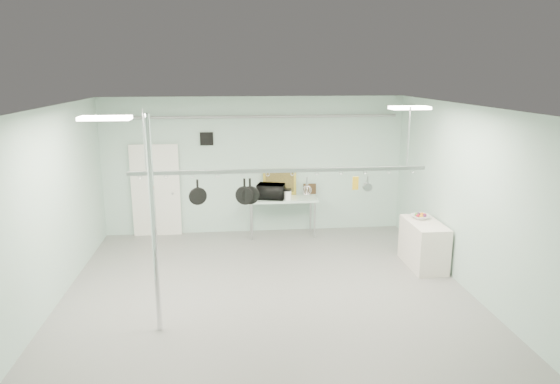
{
  "coord_description": "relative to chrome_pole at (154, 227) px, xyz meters",
  "views": [
    {
      "loc": [
        -0.63,
        -7.5,
        3.75
      ],
      "look_at": [
        0.27,
        1.0,
        1.68
      ],
      "focal_mm": 32.0,
      "sensor_mm": 36.0,
      "label": 1
    }
  ],
  "objects": [
    {
      "name": "microwave",
      "position": [
        2.04,
        4.15,
        -0.53
      ],
      "size": [
        0.7,
        0.56,
        0.34
      ],
      "primitive_type": "imported",
      "rotation": [
        0.0,
        0.0,
        2.88
      ],
      "color": "black",
      "rests_on": "prep_table"
    },
    {
      "name": "wall_vent",
      "position": [
        0.6,
        4.57,
        0.65
      ],
      "size": [
        0.3,
        0.04,
        0.3
      ],
      "primitive_type": "cube",
      "color": "black",
      "rests_on": "back_wall"
    },
    {
      "name": "light_panel_left",
      "position": [
        -0.5,
        -0.2,
        1.56
      ],
      "size": [
        0.65,
        0.3,
        0.05
      ],
      "primitive_type": "cube",
      "color": "white",
      "rests_on": "ceiling"
    },
    {
      "name": "fruit_cluster",
      "position": [
        4.85,
        2.25,
        -0.62
      ],
      "size": [
        0.24,
        0.24,
        0.09
      ],
      "primitive_type": null,
      "color": "#A10E1B",
      "rests_on": "fruit_bowl"
    },
    {
      "name": "back_wall",
      "position": [
        1.7,
        4.59,
        0.0
      ],
      "size": [
        7.0,
        0.02,
        3.2
      ],
      "primitive_type": "cube",
      "color": "#A7C8BF",
      "rests_on": "floor"
    },
    {
      "name": "fruit_bowl",
      "position": [
        4.85,
        2.25,
        -0.66
      ],
      "size": [
        0.38,
        0.38,
        0.08
      ],
      "primitive_type": "imported",
      "rotation": [
        0.0,
        0.0,
        0.12
      ],
      "color": "silver",
      "rests_on": "side_cabinet"
    },
    {
      "name": "floor",
      "position": [
        1.7,
        0.6,
        -1.6
      ],
      "size": [
        8.0,
        8.0,
        0.0
      ],
      "primitive_type": "plane",
      "color": "gray",
      "rests_on": "ground"
    },
    {
      "name": "pot_rack",
      "position": [
        1.9,
        0.9,
        0.63
      ],
      "size": [
        4.8,
        0.06,
        1.0
      ],
      "color": "#B7B7BC",
      "rests_on": "ceiling"
    },
    {
      "name": "saucepan",
      "position": [
        3.35,
        0.9,
        0.35
      ],
      "size": [
        0.17,
        0.14,
        0.27
      ],
      "primitive_type": null,
      "rotation": [
        0.0,
        0.0,
        -0.38
      ],
      "color": "#B6B7BB",
      "rests_on": "pot_rack"
    },
    {
      "name": "right_wall",
      "position": [
        5.19,
        0.6,
        0.0
      ],
      "size": [
        0.02,
        8.0,
        3.2
      ],
      "primitive_type": "cube",
      "color": "#A7C8BF",
      "rests_on": "floor"
    },
    {
      "name": "grater",
      "position": [
        3.14,
        0.9,
        0.37
      ],
      "size": [
        0.1,
        0.04,
        0.24
      ],
      "primitive_type": null,
      "rotation": [
        0.0,
        0.0,
        -0.19
      ],
      "color": "gold",
      "rests_on": "pot_rack"
    },
    {
      "name": "chrome_pole",
      "position": [
        0.0,
        0.0,
        0.0
      ],
      "size": [
        0.08,
        0.08,
        3.2
      ],
      "primitive_type": "cylinder",
      "color": "silver",
      "rests_on": "floor"
    },
    {
      "name": "conduit_pipe",
      "position": [
        1.7,
        4.5,
        1.15
      ],
      "size": [
        6.6,
        0.07,
        0.07
      ],
      "primitive_type": "cylinder",
      "rotation": [
        0.0,
        1.57,
        0.0
      ],
      "color": "gray",
      "rests_on": "back_wall"
    },
    {
      "name": "painting_large",
      "position": [
        2.27,
        4.5,
        -0.41
      ],
      "size": [
        0.78,
        0.14,
        0.58
      ],
      "primitive_type": "cube",
      "rotation": [
        -0.14,
        0.0,
        -0.01
      ],
      "color": "gold",
      "rests_on": "prep_table"
    },
    {
      "name": "whisk",
      "position": [
        2.34,
        0.9,
        0.34
      ],
      "size": [
        0.19,
        0.19,
        0.28
      ],
      "primitive_type": null,
      "rotation": [
        0.0,
        0.0,
        -0.33
      ],
      "color": "#B6B5BA",
      "rests_on": "pot_rack"
    },
    {
      "name": "painting_small",
      "position": [
        2.99,
        4.5,
        -0.57
      ],
      "size": [
        0.3,
        0.09,
        0.25
      ],
      "primitive_type": "cube",
      "rotation": [
        -0.17,
        0.0,
        -0.01
      ],
      "color": "#312111",
      "rests_on": "prep_table"
    },
    {
      "name": "skillet_right",
      "position": [
        1.32,
        0.9,
        0.28
      ],
      "size": [
        0.31,
        0.15,
        0.41
      ],
      "primitive_type": null,
      "rotation": [
        0.0,
        0.0,
        -0.31
      ],
      "color": "black",
      "rests_on": "pot_rack"
    },
    {
      "name": "coffee_canister",
      "position": [
        2.4,
        4.01,
        -0.59
      ],
      "size": [
        0.2,
        0.2,
        0.21
      ],
      "primitive_type": "cylinder",
      "rotation": [
        0.0,
        0.0,
        0.18
      ],
      "color": "white",
      "rests_on": "prep_table"
    },
    {
      "name": "skillet_mid",
      "position": [
        1.41,
        0.9,
        0.28
      ],
      "size": [
        0.3,
        0.07,
        0.41
      ],
      "primitive_type": null,
      "rotation": [
        0.0,
        0.0,
        0.03
      ],
      "color": "black",
      "rests_on": "pot_rack"
    },
    {
      "name": "door",
      "position": [
        -0.6,
        4.54,
        -0.55
      ],
      "size": [
        1.1,
        0.1,
        2.2
      ],
      "primitive_type": "cube",
      "color": "silver",
      "rests_on": "floor"
    },
    {
      "name": "light_panel_right",
      "position": [
        4.1,
        1.2,
        1.56
      ],
      "size": [
        0.65,
        0.3,
        0.05
      ],
      "primitive_type": "cube",
      "color": "white",
      "rests_on": "ceiling"
    },
    {
      "name": "skillet_left",
      "position": [
        0.58,
        0.9,
        0.29
      ],
      "size": [
        0.29,
        0.12,
        0.39
      ],
      "primitive_type": null,
      "rotation": [
        0.0,
        0.0,
        0.22
      ],
      "color": "black",
      "rests_on": "pot_rack"
    },
    {
      "name": "side_cabinet",
      "position": [
        4.85,
        2.0,
        -1.15
      ],
      "size": [
        0.6,
        1.2,
        0.9
      ],
      "primitive_type": "cube",
      "color": "silver",
      "rests_on": "floor"
    },
    {
      "name": "prep_table",
      "position": [
        2.3,
        4.2,
        -0.77
      ],
      "size": [
        1.6,
        0.7,
        0.91
      ],
      "color": "silver",
      "rests_on": "floor"
    },
    {
      "name": "ceiling",
      "position": [
        1.7,
        0.6,
        1.59
      ],
      "size": [
        7.0,
        8.0,
        0.02
      ],
      "primitive_type": "cube",
      "color": "silver",
      "rests_on": "back_wall"
    }
  ]
}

